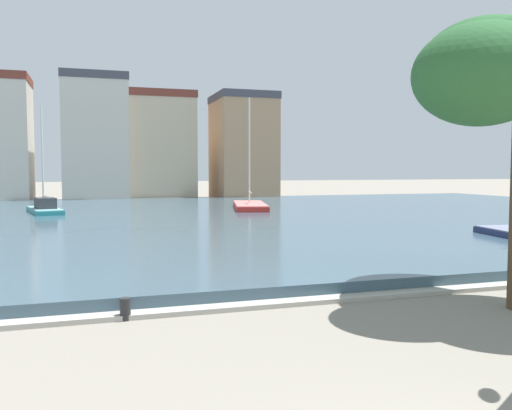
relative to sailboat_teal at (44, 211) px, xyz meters
The scene contains 9 objects.
harbor_water 8.57m from the sailboat_teal, 35.44° to the right, with size 78.93×43.25×0.41m, color #3D5666.
quay_edge_coping 27.74m from the sailboat_teal, 75.42° to the right, with size 78.93×0.50×0.12m, color #ADA89E.
sailboat_teal is the anchor object (origin of this frame).
sailboat_red 14.69m from the sailboat_teal, ahead, with size 4.00×8.71×8.77m.
mooring_bollard 27.26m from the sailboat_teal, 81.98° to the right, with size 0.24×0.24×0.50m, color #232326.
townhouse_narrow_midrow 20.59m from the sailboat_teal, 105.82° to the left, with size 5.82×6.47×12.63m.
townhouse_corner_house 20.04m from the sailboat_teal, 78.97° to the left, with size 6.58×6.53×13.04m.
townhouse_tall_gabled 23.40m from the sailboat_teal, 63.44° to the left, with size 7.88×6.95×11.74m.
townhouse_wide_warehouse 27.71m from the sailboat_teal, 43.91° to the left, with size 6.39×7.86×11.74m.
Camera 1 is at (-3.85, -3.38, 3.35)m, focal length 37.21 mm.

